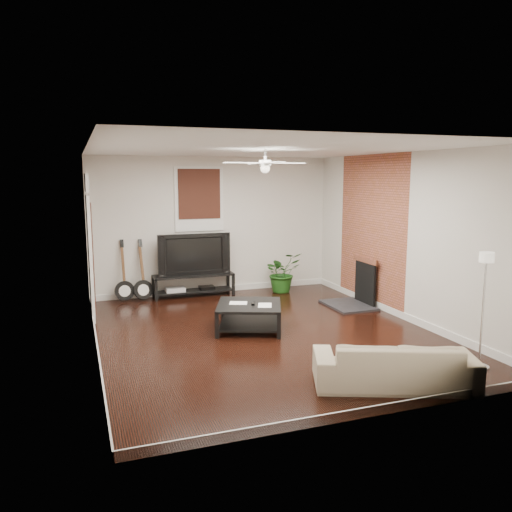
% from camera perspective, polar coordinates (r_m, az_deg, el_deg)
% --- Properties ---
extents(room, '(5.01, 6.01, 2.81)m').
position_cam_1_polar(room, '(7.70, 1.00, 1.40)').
color(room, black).
rests_on(room, ground).
extents(brick_accent, '(0.02, 2.20, 2.80)m').
position_cam_1_polar(brick_accent, '(9.71, 12.76, 2.75)').
color(brick_accent, '#9B5132').
rests_on(brick_accent, floor).
extents(fireplace, '(0.80, 1.10, 0.92)m').
position_cam_1_polar(fireplace, '(9.70, 11.13, -2.83)').
color(fireplace, black).
rests_on(fireplace, floor).
extents(window_back, '(1.00, 0.06, 1.30)m').
position_cam_1_polar(window_back, '(10.41, -6.36, 6.35)').
color(window_back, '#38170F').
rests_on(window_back, wall_back).
extents(door_left, '(0.08, 1.00, 2.50)m').
position_cam_1_polar(door_left, '(9.12, -18.01, 1.19)').
color(door_left, white).
rests_on(door_left, wall_left).
extents(tv_stand, '(1.62, 0.43, 0.45)m').
position_cam_1_polar(tv_stand, '(10.40, -6.98, -3.24)').
color(tv_stand, black).
rests_on(tv_stand, floor).
extents(tv, '(1.45, 0.19, 0.84)m').
position_cam_1_polar(tv, '(10.30, -7.08, 0.28)').
color(tv, black).
rests_on(tv, tv_stand).
extents(coffee_table, '(1.28, 1.28, 0.41)m').
position_cam_1_polar(coffee_table, '(8.13, -0.77, -6.79)').
color(coffee_table, black).
rests_on(coffee_table, floor).
extents(sofa, '(1.96, 1.35, 0.53)m').
position_cam_1_polar(sofa, '(6.23, 15.16, -11.50)').
color(sofa, tan).
rests_on(sofa, floor).
extents(floor_lamp, '(0.32, 0.32, 1.49)m').
position_cam_1_polar(floor_lamp, '(7.00, 24.02, -5.60)').
color(floor_lamp, silver).
rests_on(floor_lamp, floor).
extents(potted_plant, '(0.85, 0.77, 0.84)m').
position_cam_1_polar(potted_plant, '(10.67, 2.94, -1.82)').
color(potted_plant, '#1D5117').
rests_on(potted_plant, floor).
extents(guitar_left, '(0.39, 0.29, 1.22)m').
position_cam_1_polar(guitar_left, '(10.09, -14.56, -1.62)').
color(guitar_left, black).
rests_on(guitar_left, floor).
extents(guitar_right, '(0.42, 0.33, 1.22)m').
position_cam_1_polar(guitar_right, '(10.10, -12.57, -1.54)').
color(guitar_right, black).
rests_on(guitar_right, floor).
extents(ceiling_fan, '(1.24, 1.24, 0.32)m').
position_cam_1_polar(ceiling_fan, '(7.64, 1.02, 10.36)').
color(ceiling_fan, white).
rests_on(ceiling_fan, ceiling).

